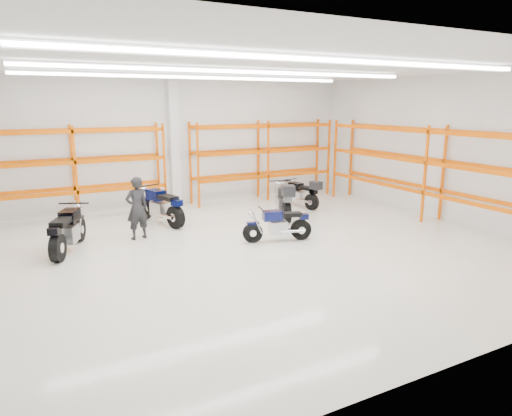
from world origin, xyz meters
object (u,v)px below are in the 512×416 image
motorcycle_back_b (161,207)px  motorcycle_back_c (284,200)px  standing_man (137,208)px  motorcycle_back_a (67,232)px  structural_column (174,144)px  motorcycle_back_d (302,194)px  motorcycle_main (280,225)px

motorcycle_back_b → motorcycle_back_c: bearing=-16.5°
motorcycle_back_b → motorcycle_back_c: (3.71, -1.10, 0.05)m
motorcycle_back_c → standing_man: standing_man is taller
motorcycle_back_b → standing_man: 1.63m
motorcycle_back_a → motorcycle_back_b: size_ratio=0.96×
standing_man → motorcycle_back_b: bearing=-141.6°
motorcycle_back_b → structural_column: structural_column is taller
motorcycle_back_a → motorcycle_back_d: size_ratio=1.08×
motorcycle_back_d → standing_man: bearing=-169.3°
motorcycle_main → motorcycle_back_b: (-2.34, 3.22, 0.10)m
standing_man → motorcycle_back_d: bearing=179.0°
motorcycle_back_b → motorcycle_back_d: motorcycle_back_b is taller
motorcycle_back_a → motorcycle_back_b: motorcycle_back_b is taller
motorcycle_back_a → standing_man: 1.90m
motorcycle_main → structural_column: structural_column is taller
motorcycle_main → standing_man: bearing=149.3°
motorcycle_back_b → motorcycle_back_d: 5.09m
motorcycle_back_c → standing_man: (-4.73, -0.12, 0.28)m
motorcycle_back_a → motorcycle_main: bearing=-17.5°
motorcycle_back_b → structural_column: (1.20, 2.26, 1.71)m
motorcycle_back_a → motorcycle_back_d: motorcycle_back_a is taller
motorcycle_main → motorcycle_back_b: size_ratio=0.82×
motorcycle_back_b → standing_man: size_ratio=1.31×
motorcycle_main → structural_column: size_ratio=0.42×
motorcycle_main → standing_man: size_ratio=1.08×
motorcycle_back_a → motorcycle_back_c: bearing=4.1°
motorcycle_back_a → structural_column: 5.84m
motorcycle_back_d → standing_man: size_ratio=1.16×
motorcycle_back_b → standing_man: standing_man is taller
motorcycle_main → motorcycle_back_a: 5.45m
motorcycle_back_c → motorcycle_back_d: (1.38, 1.03, -0.09)m
motorcycle_back_a → motorcycle_back_b: (2.86, 1.58, 0.01)m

